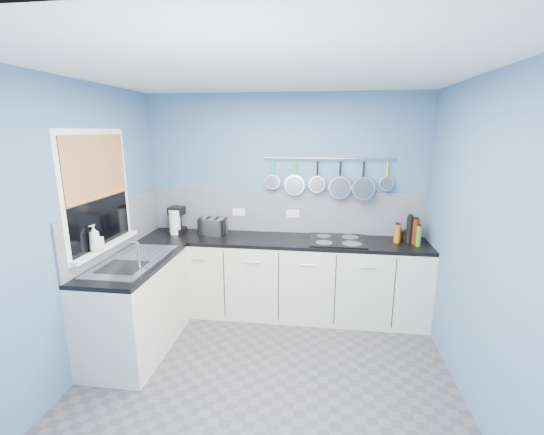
% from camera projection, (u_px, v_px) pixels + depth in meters
% --- Properties ---
extents(floor, '(3.20, 3.00, 0.02)m').
position_uv_depth(floor, '(266.00, 379.00, 3.17)').
color(floor, '#47474C').
rests_on(floor, ground).
extents(ceiling, '(3.20, 3.00, 0.02)m').
position_uv_depth(ceiling, '(265.00, 69.00, 2.58)').
color(ceiling, white).
rests_on(ceiling, ground).
extents(wall_back, '(3.20, 0.02, 2.50)m').
position_uv_depth(wall_back, '(285.00, 203.00, 4.33)').
color(wall_back, '#486C95').
rests_on(wall_back, ground).
extents(wall_front, '(3.20, 0.02, 2.50)m').
position_uv_depth(wall_front, '(207.00, 352.00, 1.42)').
color(wall_front, '#486C95').
rests_on(wall_front, ground).
extents(wall_left, '(0.02, 3.00, 2.50)m').
position_uv_depth(wall_left, '(77.00, 232.00, 3.08)').
color(wall_left, '#486C95').
rests_on(wall_left, ground).
extents(wall_right, '(0.02, 3.00, 2.50)m').
position_uv_depth(wall_right, '(484.00, 248.00, 2.66)').
color(wall_right, '#486C95').
rests_on(wall_right, ground).
extents(backsplash_back, '(3.20, 0.02, 0.50)m').
position_uv_depth(backsplash_back, '(285.00, 211.00, 4.33)').
color(backsplash_back, '#9093A0').
rests_on(backsplash_back, wall_back).
extents(backsplash_left, '(0.02, 1.80, 0.50)m').
position_uv_depth(backsplash_left, '(119.00, 226.00, 3.68)').
color(backsplash_left, '#9093A0').
rests_on(backsplash_left, wall_left).
extents(cabinet_run_back, '(3.20, 0.60, 0.86)m').
position_uv_depth(cabinet_run_back, '(282.00, 278.00, 4.22)').
color(cabinet_run_back, beige).
rests_on(cabinet_run_back, ground).
extents(worktop_back, '(3.20, 0.60, 0.04)m').
position_uv_depth(worktop_back, '(282.00, 240.00, 4.12)').
color(worktop_back, black).
rests_on(worktop_back, cabinet_run_back).
extents(cabinet_run_left, '(0.60, 1.20, 0.86)m').
position_uv_depth(cabinet_run_left, '(137.00, 307.00, 3.52)').
color(cabinet_run_left, beige).
rests_on(cabinet_run_left, ground).
extents(worktop_left, '(0.60, 1.20, 0.04)m').
position_uv_depth(worktop_left, '(133.00, 263.00, 3.42)').
color(worktop_left, black).
rests_on(worktop_left, cabinet_run_left).
extents(window_frame, '(0.01, 1.00, 1.10)m').
position_uv_depth(window_frame, '(98.00, 191.00, 3.30)').
color(window_frame, white).
rests_on(window_frame, wall_left).
extents(window_glass, '(0.01, 0.90, 1.00)m').
position_uv_depth(window_glass, '(98.00, 191.00, 3.30)').
color(window_glass, black).
rests_on(window_glass, wall_left).
extents(bamboo_blind, '(0.01, 0.90, 0.55)m').
position_uv_depth(bamboo_blind, '(96.00, 166.00, 3.24)').
color(bamboo_blind, '#A6633B').
rests_on(bamboo_blind, wall_left).
extents(window_sill, '(0.10, 0.98, 0.03)m').
position_uv_depth(window_sill, '(106.00, 246.00, 3.42)').
color(window_sill, white).
rests_on(window_sill, wall_left).
extents(sink_unit, '(0.50, 0.95, 0.01)m').
position_uv_depth(sink_unit, '(133.00, 260.00, 3.41)').
color(sink_unit, silver).
rests_on(sink_unit, worktop_left).
extents(mixer_tap, '(0.12, 0.08, 0.26)m').
position_uv_depth(mixer_tap, '(138.00, 255.00, 3.19)').
color(mixer_tap, silver).
rests_on(mixer_tap, worktop_left).
extents(socket_left, '(0.15, 0.01, 0.09)m').
position_uv_depth(socket_left, '(239.00, 212.00, 4.40)').
color(socket_left, white).
rests_on(socket_left, backsplash_back).
extents(socket_right, '(0.15, 0.01, 0.09)m').
position_uv_depth(socket_right, '(293.00, 214.00, 4.31)').
color(socket_right, white).
rests_on(socket_right, backsplash_back).
extents(pot_rail, '(1.45, 0.02, 0.02)m').
position_uv_depth(pot_rail, '(329.00, 158.00, 4.08)').
color(pot_rail, silver).
rests_on(pot_rail, wall_back).
extents(soap_bottle_a, '(0.11, 0.11, 0.24)m').
position_uv_depth(soap_bottle_a, '(94.00, 238.00, 3.20)').
color(soap_bottle_a, white).
rests_on(soap_bottle_a, window_sill).
extents(soap_bottle_b, '(0.09, 0.09, 0.17)m').
position_uv_depth(soap_bottle_b, '(97.00, 241.00, 3.24)').
color(soap_bottle_b, white).
rests_on(soap_bottle_b, window_sill).
extents(paper_towel, '(0.16, 0.16, 0.28)m').
position_uv_depth(paper_towel, '(175.00, 222.00, 4.27)').
color(paper_towel, white).
rests_on(paper_towel, worktop_back).
extents(coffee_maker, '(0.19, 0.21, 0.31)m').
position_uv_depth(coffee_maker, '(176.00, 220.00, 4.33)').
color(coffee_maker, black).
rests_on(coffee_maker, worktop_back).
extents(toaster, '(0.34, 0.26, 0.19)m').
position_uv_depth(toaster, '(213.00, 226.00, 4.27)').
color(toaster, silver).
rests_on(toaster, worktop_back).
extents(canister, '(0.10, 0.10, 0.13)m').
position_uv_depth(canister, '(221.00, 228.00, 4.32)').
color(canister, silver).
rests_on(canister, worktop_back).
extents(hob, '(0.61, 0.53, 0.01)m').
position_uv_depth(hob, '(337.00, 240.00, 4.03)').
color(hob, black).
rests_on(hob, worktop_back).
extents(pan_0, '(0.17, 0.06, 0.36)m').
position_uv_depth(pan_0, '(273.00, 174.00, 4.20)').
color(pan_0, silver).
rests_on(pan_0, pot_rail).
extents(pan_1, '(0.23, 0.06, 0.42)m').
position_uv_depth(pan_1, '(295.00, 177.00, 4.17)').
color(pan_1, silver).
rests_on(pan_1, pot_rail).
extents(pan_2, '(0.19, 0.08, 0.38)m').
position_uv_depth(pan_2, '(317.00, 175.00, 4.13)').
color(pan_2, silver).
rests_on(pan_2, pot_rail).
extents(pan_3, '(0.25, 0.08, 0.44)m').
position_uv_depth(pan_3, '(340.00, 179.00, 4.11)').
color(pan_3, silver).
rests_on(pan_3, pot_rail).
extents(pan_4, '(0.26, 0.12, 0.45)m').
position_uv_depth(pan_4, '(363.00, 179.00, 4.08)').
color(pan_4, silver).
rests_on(pan_4, pot_rail).
extents(pan_5, '(0.15, 0.06, 0.34)m').
position_uv_depth(pan_5, '(387.00, 175.00, 4.03)').
color(pan_5, silver).
rests_on(pan_5, pot_rail).
extents(condiment_0, '(0.06, 0.06, 0.24)m').
position_uv_depth(condiment_0, '(415.00, 230.00, 4.01)').
color(condiment_0, '#265919').
rests_on(condiment_0, worktop_back).
extents(condiment_1, '(0.06, 0.06, 0.11)m').
position_uv_depth(condiment_1, '(405.00, 236.00, 4.02)').
color(condiment_1, black).
rests_on(condiment_1, worktop_back).
extents(condiment_2, '(0.07, 0.07, 0.12)m').
position_uv_depth(condiment_2, '(399.00, 235.00, 4.03)').
color(condiment_2, brown).
rests_on(condiment_2, worktop_back).
extents(condiment_3, '(0.07, 0.07, 0.27)m').
position_uv_depth(condiment_3, '(416.00, 232.00, 3.90)').
color(condiment_3, '#4C190C').
rests_on(condiment_3, worktop_back).
extents(condiment_4, '(0.07, 0.07, 0.30)m').
position_uv_depth(condiment_4, '(409.00, 230.00, 3.93)').
color(condiment_4, black).
rests_on(condiment_4, worktop_back).
extents(condiment_5, '(0.07, 0.07, 0.20)m').
position_uv_depth(condiment_5, '(397.00, 233.00, 3.96)').
color(condiment_5, '#8C5914').
rests_on(condiment_5, worktop_back).
extents(condiment_6, '(0.05, 0.05, 0.22)m').
position_uv_depth(condiment_6, '(419.00, 236.00, 3.82)').
color(condiment_6, '#3F721E').
rests_on(condiment_6, worktop_back).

